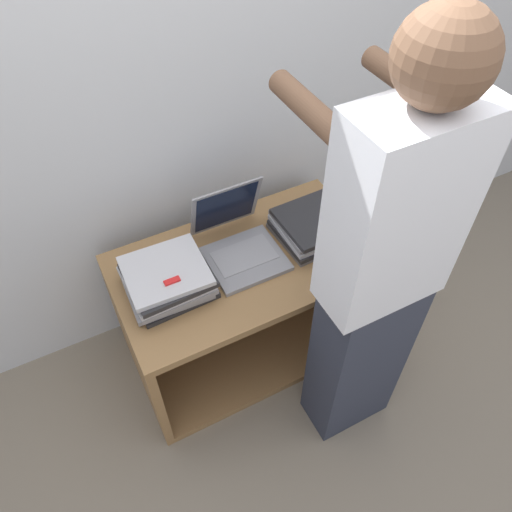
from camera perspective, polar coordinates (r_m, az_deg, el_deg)
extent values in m
plane|color=#756B5B|center=(2.43, 2.46, -15.36)|extent=(12.00, 12.00, 0.00)
cube|color=silver|center=(2.00, -7.11, 18.67)|extent=(8.00, 0.05, 2.40)
cube|color=olive|center=(2.08, -1.19, -0.84)|extent=(1.09, 0.63, 0.04)
cube|color=olive|center=(2.55, -0.98, -9.60)|extent=(1.09, 0.63, 0.04)
cube|color=olive|center=(2.23, -13.50, -10.54)|extent=(0.04, 0.63, 0.55)
cube|color=olive|center=(2.49, 9.83, -1.09)|extent=(0.04, 0.63, 0.55)
cube|color=olive|center=(2.48, -4.13, -0.78)|extent=(1.02, 0.04, 0.55)
cube|color=gray|center=(2.05, -1.20, -0.33)|extent=(0.30, 0.28, 0.02)
cube|color=gray|center=(2.05, -1.34, 0.09)|extent=(0.25, 0.15, 0.00)
cube|color=gray|center=(2.07, -3.53, 5.61)|extent=(0.30, 0.09, 0.27)
cube|color=black|center=(2.07, -3.47, 5.56)|extent=(0.27, 0.07, 0.23)
cube|color=#232326|center=(1.99, -9.71, -3.45)|extent=(0.31, 0.29, 0.02)
cube|color=gray|center=(1.97, -10.23, -3.23)|extent=(0.31, 0.29, 0.02)
cube|color=gray|center=(1.95, -10.01, -2.93)|extent=(0.31, 0.28, 0.02)
cube|color=#B7B7BC|center=(1.94, -10.21, -2.51)|extent=(0.31, 0.28, 0.02)
cube|color=#232326|center=(1.92, -10.03, -2.21)|extent=(0.31, 0.29, 0.02)
cube|color=#B7B7BC|center=(1.91, -10.33, -1.68)|extent=(0.31, 0.29, 0.02)
cube|color=slate|center=(2.18, 6.47, 2.76)|extent=(0.32, 0.29, 0.02)
cube|color=#232326|center=(2.16, 6.58, 3.04)|extent=(0.31, 0.28, 0.02)
cube|color=#B7B7BC|center=(2.15, 6.67, 3.56)|extent=(0.30, 0.28, 0.02)
cube|color=gray|center=(2.13, 6.76, 4.02)|extent=(0.31, 0.28, 0.02)
cube|color=#232326|center=(2.12, 6.96, 4.27)|extent=(0.31, 0.28, 0.02)
cube|color=#2D3342|center=(2.06, 11.49, -11.23)|extent=(0.34, 0.20, 0.86)
cube|color=white|center=(1.46, 15.99, 4.61)|extent=(0.40, 0.20, 0.68)
sphere|color=brown|center=(1.21, 20.75, 20.54)|extent=(0.23, 0.23, 0.23)
cylinder|color=brown|center=(1.39, 6.02, 16.45)|extent=(0.07, 0.32, 0.07)
cylinder|color=brown|center=(1.57, 16.55, 18.69)|extent=(0.07, 0.32, 0.07)
cube|color=red|center=(1.85, -9.58, -2.82)|extent=(0.06, 0.02, 0.01)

